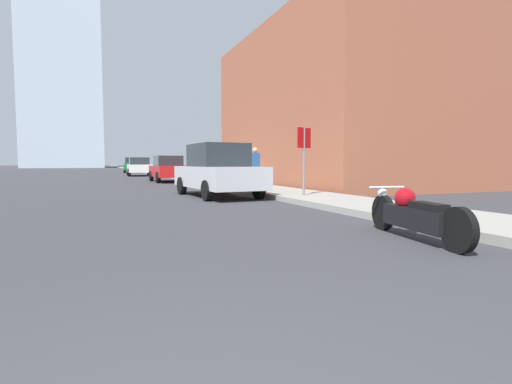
{
  "coord_description": "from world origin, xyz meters",
  "views": [
    {
      "loc": [
        -0.17,
        -1.07,
        1.12
      ],
      "look_at": [
        2.06,
        4.47,
        0.68
      ],
      "focal_mm": 28.0,
      "sensor_mm": 36.0,
      "label": 1
    }
  ],
  "objects_px": {
    "parked_car_white": "(139,167)",
    "pedestrian": "(255,167)",
    "parked_car_green": "(132,165)",
    "parked_car_red": "(168,169)",
    "motorcycle": "(414,215)",
    "parked_car_silver": "(218,171)",
    "stop_sign": "(304,149)"
  },
  "relations": [
    {
      "from": "parked_car_green",
      "to": "pedestrian",
      "type": "bearing_deg",
      "value": -81.6
    },
    {
      "from": "parked_car_silver",
      "to": "parked_car_green",
      "type": "bearing_deg",
      "value": 85.85
    },
    {
      "from": "parked_car_green",
      "to": "parked_car_red",
      "type": "bearing_deg",
      "value": -85.19
    },
    {
      "from": "parked_car_white",
      "to": "parked_car_green",
      "type": "bearing_deg",
      "value": 89.86
    },
    {
      "from": "pedestrian",
      "to": "parked_car_silver",
      "type": "bearing_deg",
      "value": -133.67
    },
    {
      "from": "parked_car_silver",
      "to": "parked_car_red",
      "type": "bearing_deg",
      "value": 85.06
    },
    {
      "from": "parked_car_red",
      "to": "parked_car_green",
      "type": "relative_size",
      "value": 1.06
    },
    {
      "from": "parked_car_green",
      "to": "stop_sign",
      "type": "relative_size",
      "value": 2.05
    },
    {
      "from": "parked_car_white",
      "to": "pedestrian",
      "type": "distance_m",
      "value": 21.01
    },
    {
      "from": "motorcycle",
      "to": "parked_car_silver",
      "type": "distance_m",
      "value": 8.34
    },
    {
      "from": "motorcycle",
      "to": "parked_car_silver",
      "type": "relative_size",
      "value": 0.51
    },
    {
      "from": "parked_car_red",
      "to": "parked_car_silver",
      "type": "bearing_deg",
      "value": -91.68
    },
    {
      "from": "stop_sign",
      "to": "pedestrian",
      "type": "bearing_deg",
      "value": 86.2
    },
    {
      "from": "pedestrian",
      "to": "parked_car_green",
      "type": "bearing_deg",
      "value": 93.61
    },
    {
      "from": "parked_car_white",
      "to": "pedestrian",
      "type": "xyz_separation_m",
      "value": [
        2.55,
        -20.85,
        0.16
      ]
    },
    {
      "from": "parked_car_white",
      "to": "pedestrian",
      "type": "relative_size",
      "value": 2.77
    },
    {
      "from": "motorcycle",
      "to": "parked_car_green",
      "type": "relative_size",
      "value": 0.57
    },
    {
      "from": "parked_car_white",
      "to": "stop_sign",
      "type": "bearing_deg",
      "value": -83.14
    },
    {
      "from": "parked_car_red",
      "to": "pedestrian",
      "type": "height_order",
      "value": "pedestrian"
    },
    {
      "from": "parked_car_white",
      "to": "stop_sign",
      "type": "relative_size",
      "value": 2.21
    },
    {
      "from": "motorcycle",
      "to": "pedestrian",
      "type": "height_order",
      "value": "pedestrian"
    },
    {
      "from": "parked_car_white",
      "to": "motorcycle",
      "type": "bearing_deg",
      "value": -86.78
    },
    {
      "from": "parked_car_red",
      "to": "stop_sign",
      "type": "height_order",
      "value": "stop_sign"
    },
    {
      "from": "motorcycle",
      "to": "parked_car_red",
      "type": "height_order",
      "value": "parked_car_red"
    },
    {
      "from": "motorcycle",
      "to": "parked_car_silver",
      "type": "bearing_deg",
      "value": 103.3
    },
    {
      "from": "parked_car_silver",
      "to": "parked_car_green",
      "type": "height_order",
      "value": "parked_car_green"
    },
    {
      "from": "motorcycle",
      "to": "parked_car_green",
      "type": "xyz_separation_m",
      "value": [
        -0.31,
        44.2,
        0.51
      ]
    },
    {
      "from": "motorcycle",
      "to": "stop_sign",
      "type": "bearing_deg",
      "value": 85.87
    },
    {
      "from": "parked_car_red",
      "to": "pedestrian",
      "type": "bearing_deg",
      "value": -76.93
    },
    {
      "from": "parked_car_red",
      "to": "stop_sign",
      "type": "relative_size",
      "value": 2.16
    },
    {
      "from": "parked_car_silver",
      "to": "parked_car_white",
      "type": "distance_m",
      "value": 23.28
    },
    {
      "from": "parked_car_red",
      "to": "motorcycle",
      "type": "bearing_deg",
      "value": -89.66
    }
  ]
}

